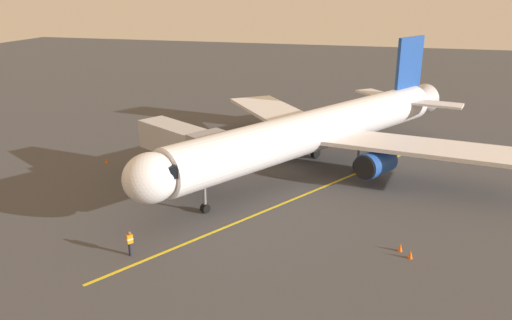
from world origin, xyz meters
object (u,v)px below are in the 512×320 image
(jet_bridge, at_px, (187,145))
(safety_cone_nose_right, at_px, (400,247))
(ground_crew_marshaller, at_px, (130,243))
(airplane, at_px, (320,130))
(baggage_cart_near_nose, at_px, (183,135))
(safety_cone_nose_left, at_px, (410,254))
(safety_cone_wing_port, at_px, (106,161))

(jet_bridge, relative_size, safety_cone_nose_right, 19.56)
(ground_crew_marshaller, bearing_deg, airplane, -115.80)
(jet_bridge, xyz_separation_m, baggage_cart_near_nose, (5.95, -12.85, -3.11))
(jet_bridge, relative_size, safety_cone_nose_left, 19.56)
(ground_crew_marshaller, relative_size, safety_cone_nose_left, 3.11)
(airplane, height_order, safety_cone_nose_right, airplane)
(airplane, relative_size, ground_crew_marshaller, 21.26)
(jet_bridge, bearing_deg, safety_cone_nose_left, 156.51)
(ground_crew_marshaller, relative_size, baggage_cart_near_nose, 0.59)
(ground_crew_marshaller, height_order, baggage_cart_near_nose, ground_crew_marshaller)
(ground_crew_marshaller, height_order, safety_cone_wing_port, ground_crew_marshaller)
(airplane, distance_m, baggage_cart_near_nose, 17.68)
(airplane, bearing_deg, safety_cone_nose_left, 118.75)
(jet_bridge, height_order, baggage_cart_near_nose, jet_bridge)
(ground_crew_marshaller, xyz_separation_m, safety_cone_nose_right, (-17.01, -5.17, -0.61))
(airplane, bearing_deg, ground_crew_marshaller, 64.20)
(airplane, distance_m, jet_bridge, 12.50)
(jet_bridge, height_order, ground_crew_marshaller, jet_bridge)
(airplane, bearing_deg, safety_cone_wing_port, 9.45)
(safety_cone_wing_port, bearing_deg, safety_cone_nose_right, 159.04)
(jet_bridge, height_order, safety_cone_wing_port, jet_bridge)
(safety_cone_nose_right, bearing_deg, jet_bridge, -22.06)
(safety_cone_nose_left, bearing_deg, airplane, -61.25)
(safety_cone_nose_left, xyz_separation_m, safety_cone_wing_port, (28.88, -11.62, 0.00))
(safety_cone_nose_left, distance_m, safety_cone_nose_right, 1.03)
(ground_crew_marshaller, distance_m, safety_cone_wing_port, 19.55)
(jet_bridge, distance_m, ground_crew_marshaller, 12.83)
(safety_cone_nose_right, bearing_deg, airplane, -61.86)
(jet_bridge, xyz_separation_m, ground_crew_marshaller, (-0.99, 12.46, -2.88))
(safety_cone_nose_right, height_order, safety_cone_wing_port, same)
(jet_bridge, xyz_separation_m, safety_cone_wing_port, (10.24, -3.52, -3.49))
(safety_cone_wing_port, bearing_deg, baggage_cart_near_nose, -114.72)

